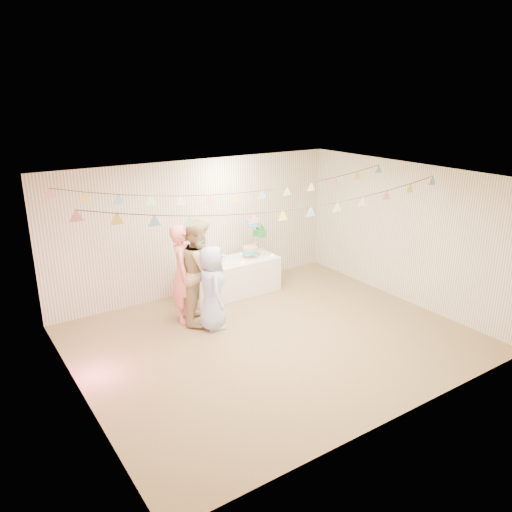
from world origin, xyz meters
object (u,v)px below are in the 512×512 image
person_adult_b (200,271)px  person_child (212,288)px  table (233,277)px  cake_stand (255,233)px  person_adult_a (183,274)px

person_adult_b → person_child: 0.40m
table → person_adult_b: size_ratio=1.00×
cake_stand → person_child: cake_stand is taller
cake_stand → table: bearing=-174.8°
cake_stand → person_adult_a: size_ratio=0.45×
table → person_child: 1.54m
person_adult_a → person_child: (0.26, -0.52, -0.14)m
person_adult_a → person_child: size_ratio=1.20×
person_child → person_adult_b: bearing=19.9°
table → person_adult_a: size_ratio=1.06×
person_adult_b → person_adult_a: bearing=89.5°
table → person_adult_a: person_adult_a is taller
table → cake_stand: cake_stand is taller
table → cake_stand: bearing=5.2°
cake_stand → person_child: bearing=-144.7°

